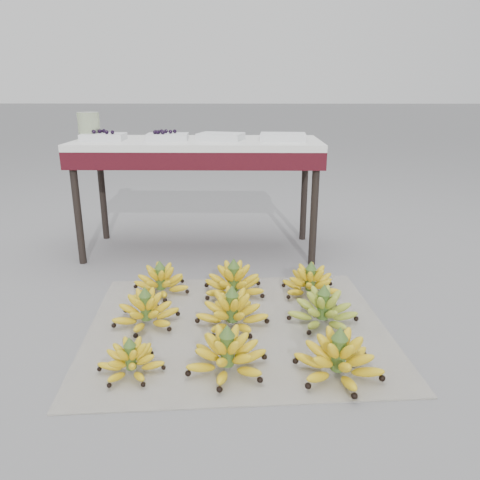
{
  "coord_description": "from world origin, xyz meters",
  "views": [
    {
      "loc": [
        0.14,
        -1.78,
        0.97
      ],
      "look_at": [
        0.1,
        0.37,
        0.27
      ],
      "focal_mm": 35.0,
      "sensor_mm": 36.0,
      "label": 1
    }
  ],
  "objects_px": {
    "tray_right": "(221,137)",
    "glass_jar": "(89,126)",
    "bunch_back_right": "(310,283)",
    "vendor_table": "(198,153)",
    "bunch_back_left": "(161,282)",
    "tray_far_right": "(283,137)",
    "bunch_mid_right": "(323,310)",
    "tray_far_left": "(103,137)",
    "tray_left": "(167,136)",
    "newspaper_mat": "(237,327)",
    "bunch_mid_center": "(232,312)",
    "bunch_front_right": "(338,359)",
    "bunch_front_center": "(227,355)",
    "bunch_front_left": "(131,360)",
    "bunch_back_center": "(234,282)",
    "bunch_mid_left": "(146,311)"
  },
  "relations": [
    {
      "from": "bunch_front_center",
      "to": "tray_right",
      "type": "relative_size",
      "value": 1.09
    },
    {
      "from": "bunch_back_right",
      "to": "vendor_table",
      "type": "distance_m",
      "value": 1.04
    },
    {
      "from": "tray_far_left",
      "to": "bunch_back_left",
      "type": "bearing_deg",
      "value": -56.67
    },
    {
      "from": "newspaper_mat",
      "to": "bunch_back_center",
      "type": "height_order",
      "value": "bunch_back_center"
    },
    {
      "from": "bunch_front_center",
      "to": "bunch_mid_center",
      "type": "relative_size",
      "value": 0.83
    },
    {
      "from": "bunch_front_left",
      "to": "bunch_mid_left",
      "type": "height_order",
      "value": "bunch_mid_left"
    },
    {
      "from": "tray_right",
      "to": "glass_jar",
      "type": "height_order",
      "value": "glass_jar"
    },
    {
      "from": "bunch_front_left",
      "to": "bunch_mid_right",
      "type": "distance_m",
      "value": 0.83
    },
    {
      "from": "newspaper_mat",
      "to": "tray_far_left",
      "type": "distance_m",
      "value": 1.43
    },
    {
      "from": "tray_left",
      "to": "glass_jar",
      "type": "height_order",
      "value": "glass_jar"
    },
    {
      "from": "bunch_front_center",
      "to": "bunch_front_right",
      "type": "distance_m",
      "value": 0.39
    },
    {
      "from": "tray_left",
      "to": "bunch_back_left",
      "type": "bearing_deg",
      "value": -86.33
    },
    {
      "from": "bunch_mid_center",
      "to": "tray_left",
      "type": "bearing_deg",
      "value": 127.95
    },
    {
      "from": "bunch_back_right",
      "to": "tray_right",
      "type": "distance_m",
      "value": 1.02
    },
    {
      "from": "newspaper_mat",
      "to": "tray_right",
      "type": "relative_size",
      "value": 4.4
    },
    {
      "from": "bunch_mid_right",
      "to": "tray_far_right",
      "type": "xyz_separation_m",
      "value": [
        -0.12,
        0.92,
        0.64
      ]
    },
    {
      "from": "bunch_front_center",
      "to": "bunch_back_left",
      "type": "xyz_separation_m",
      "value": [
        -0.35,
        0.66,
        -0.0
      ]
    },
    {
      "from": "glass_jar",
      "to": "bunch_back_left",
      "type": "bearing_deg",
      "value": -52.88
    },
    {
      "from": "newspaper_mat",
      "to": "bunch_front_left",
      "type": "xyz_separation_m",
      "value": [
        -0.37,
        -0.34,
        0.05
      ]
    },
    {
      "from": "bunch_front_right",
      "to": "vendor_table",
      "type": "relative_size",
      "value": 0.29
    },
    {
      "from": "bunch_mid_right",
      "to": "bunch_back_center",
      "type": "bearing_deg",
      "value": 162.92
    },
    {
      "from": "tray_far_left",
      "to": "bunch_front_center",
      "type": "bearing_deg",
      "value": -59.25
    },
    {
      "from": "bunch_front_left",
      "to": "newspaper_mat",
      "type": "bearing_deg",
      "value": 54.95
    },
    {
      "from": "bunch_back_center",
      "to": "bunch_mid_right",
      "type": "bearing_deg",
      "value": -11.6
    },
    {
      "from": "newspaper_mat",
      "to": "glass_jar",
      "type": "distance_m",
      "value": 1.53
    },
    {
      "from": "bunch_front_center",
      "to": "tray_right",
      "type": "distance_m",
      "value": 1.45
    },
    {
      "from": "bunch_mid_right",
      "to": "tray_far_left",
      "type": "xyz_separation_m",
      "value": [
        -1.16,
        0.92,
        0.64
      ]
    },
    {
      "from": "bunch_mid_right",
      "to": "bunch_front_center",
      "type": "bearing_deg",
      "value": -118.69
    },
    {
      "from": "bunch_front_center",
      "to": "bunch_mid_right",
      "type": "height_order",
      "value": "bunch_front_center"
    },
    {
      "from": "bunch_back_right",
      "to": "tray_far_right",
      "type": "xyz_separation_m",
      "value": [
        -0.11,
        0.62,
        0.64
      ]
    },
    {
      "from": "bunch_back_left",
      "to": "tray_far_right",
      "type": "height_order",
      "value": "tray_far_right"
    },
    {
      "from": "bunch_mid_left",
      "to": "vendor_table",
      "type": "xyz_separation_m",
      "value": [
        0.14,
        0.98,
        0.54
      ]
    },
    {
      "from": "bunch_back_right",
      "to": "tray_far_right",
      "type": "distance_m",
      "value": 0.9
    },
    {
      "from": "bunch_mid_center",
      "to": "bunch_back_center",
      "type": "relative_size",
      "value": 0.91
    },
    {
      "from": "bunch_mid_right",
      "to": "tray_left",
      "type": "xyz_separation_m",
      "value": [
        -0.79,
        0.93,
        0.64
      ]
    },
    {
      "from": "tray_far_right",
      "to": "bunch_front_right",
      "type": "bearing_deg",
      "value": -84.88
    },
    {
      "from": "newspaper_mat",
      "to": "bunch_mid_center",
      "type": "xyz_separation_m",
      "value": [
        -0.02,
        0.01,
        0.07
      ]
    },
    {
      "from": "tray_far_left",
      "to": "bunch_front_left",
      "type": "bearing_deg",
      "value": -72.05
    },
    {
      "from": "newspaper_mat",
      "to": "bunch_front_center",
      "type": "xyz_separation_m",
      "value": [
        -0.03,
        -0.32,
        0.06
      ]
    },
    {
      "from": "bunch_back_left",
      "to": "bunch_mid_left",
      "type": "bearing_deg",
      "value": -69.14
    },
    {
      "from": "bunch_front_center",
      "to": "bunch_front_right",
      "type": "relative_size",
      "value": 0.76
    },
    {
      "from": "tray_far_left",
      "to": "tray_left",
      "type": "distance_m",
      "value": 0.37
    },
    {
      "from": "bunch_front_center",
      "to": "bunch_back_center",
      "type": "relative_size",
      "value": 0.76
    },
    {
      "from": "bunch_front_left",
      "to": "tray_far_left",
      "type": "relative_size",
      "value": 1.12
    },
    {
      "from": "bunch_front_center",
      "to": "bunch_front_right",
      "type": "bearing_deg",
      "value": -0.94
    },
    {
      "from": "newspaper_mat",
      "to": "bunch_mid_left",
      "type": "height_order",
      "value": "bunch_mid_left"
    },
    {
      "from": "newspaper_mat",
      "to": "bunch_back_right",
      "type": "distance_m",
      "value": 0.49
    },
    {
      "from": "bunch_back_right",
      "to": "tray_far_left",
      "type": "bearing_deg",
      "value": 136.0
    },
    {
      "from": "tray_far_left",
      "to": "bunch_mid_center",
      "type": "bearing_deg",
      "value": -51.0
    },
    {
      "from": "bunch_back_left",
      "to": "tray_far_right",
      "type": "bearing_deg",
      "value": 66.45
    }
  ]
}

